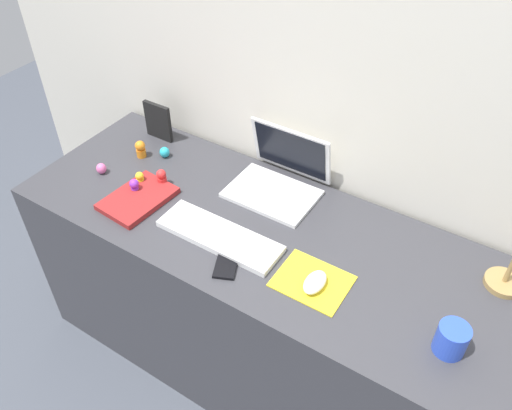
{
  "coord_description": "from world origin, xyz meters",
  "views": [
    {
      "loc": [
        0.63,
        -1.03,
        1.9
      ],
      "look_at": [
        -0.02,
        0.0,
        0.83
      ],
      "focal_mm": 36.56,
      "sensor_mm": 36.0,
      "label": 1
    }
  ],
  "objects": [
    {
      "name": "laptop",
      "position": [
        -0.06,
        0.21,
        0.79
      ],
      "size": [
        0.3,
        0.26,
        0.21
      ],
      "color": "white",
      "rests_on": "desk"
    },
    {
      "name": "back_wall",
      "position": [
        0.0,
        0.35,
        0.73
      ],
      "size": [
        2.9,
        0.05,
        1.46
      ],
      "primitive_type": "cube",
      "color": "silver",
      "rests_on": "ground_plane"
    },
    {
      "name": "toy_figurine_red",
      "position": [
        -0.42,
        0.0,
        0.77
      ],
      "size": [
        0.03,
        0.03,
        0.07
      ],
      "color": "red",
      "rests_on": "desk"
    },
    {
      "name": "toy_figurine_pink",
      "position": [
        -0.65,
        -0.07,
        0.76
      ],
      "size": [
        0.04,
        0.04,
        0.04
      ],
      "primitive_type": "ellipsoid",
      "color": "pink",
      "rests_on": "desk"
    },
    {
      "name": "toy_figurine_orange",
      "position": [
        -0.6,
        0.09,
        0.77
      ],
      "size": [
        0.04,
        0.04,
        0.07
      ],
      "color": "orange",
      "rests_on": "desk"
    },
    {
      "name": "cell_phone",
      "position": [
        -0.01,
        -0.19,
        0.74
      ],
      "size": [
        0.11,
        0.14,
        0.01
      ],
      "primitive_type": "cube",
      "rotation": [
        0.0,
        0.0,
        0.42
      ],
      "color": "black",
      "rests_on": "desk"
    },
    {
      "name": "keyboard",
      "position": [
        -0.09,
        -0.11,
        0.75
      ],
      "size": [
        0.41,
        0.13,
        0.02
      ],
      "primitive_type": "cube",
      "color": "white",
      "rests_on": "desk"
    },
    {
      "name": "notebook_pad",
      "position": [
        -0.43,
        -0.11,
        0.75
      ],
      "size": [
        0.19,
        0.25,
        0.02
      ],
      "primitive_type": "cube",
      "rotation": [
        0.0,
        0.0,
        -0.07
      ],
      "color": "maroon",
      "rests_on": "desk"
    },
    {
      "name": "toy_figurine_yellow",
      "position": [
        -0.48,
        -0.04,
        0.77
      ],
      "size": [
        0.03,
        0.03,
        0.05
      ],
      "color": "yellow",
      "rests_on": "desk"
    },
    {
      "name": "coffee_mug",
      "position": [
        0.64,
        -0.12,
        0.78
      ],
      "size": [
        0.08,
        0.08,
        0.09
      ],
      "primitive_type": "cylinder",
      "color": "blue",
      "rests_on": "desk"
    },
    {
      "name": "mousepad",
      "position": [
        0.24,
        -0.11,
        0.74
      ],
      "size": [
        0.21,
        0.17,
        0.0
      ],
      "primitive_type": "cube",
      "color": "yellow",
      "rests_on": "desk"
    },
    {
      "name": "toy_figurine_purple",
      "position": [
        -0.47,
        -0.09,
        0.77
      ],
      "size": [
        0.03,
        0.03,
        0.06
      ],
      "color": "purple",
      "rests_on": "desk"
    },
    {
      "name": "ground_plane",
      "position": [
        0.0,
        0.0,
        0.0
      ],
      "size": [
        6.0,
        6.0,
        0.0
      ],
      "primitive_type": "plane",
      "color": "#474C56"
    },
    {
      "name": "toy_figurine_cyan",
      "position": [
        -0.52,
        0.14,
        0.76
      ],
      "size": [
        0.04,
        0.04,
        0.04
      ],
      "primitive_type": "ellipsoid",
      "color": "#28B7CC",
      "rests_on": "desk"
    },
    {
      "name": "picture_frame",
      "position": [
        -0.62,
        0.22,
        0.81
      ],
      "size": [
        0.12,
        0.02,
        0.15
      ],
      "primitive_type": "cube",
      "color": "black",
      "rests_on": "desk"
    },
    {
      "name": "desk",
      "position": [
        0.0,
        0.0,
        0.37
      ],
      "size": [
        1.7,
        0.62,
        0.74
      ],
      "primitive_type": "cube",
      "color": "#38383D",
      "rests_on": "ground_plane"
    },
    {
      "name": "mouse",
      "position": [
        0.25,
        -0.12,
        0.76
      ],
      "size": [
        0.06,
        0.1,
        0.03
      ],
      "primitive_type": "ellipsoid",
      "color": "white",
      "rests_on": "mousepad"
    }
  ]
}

